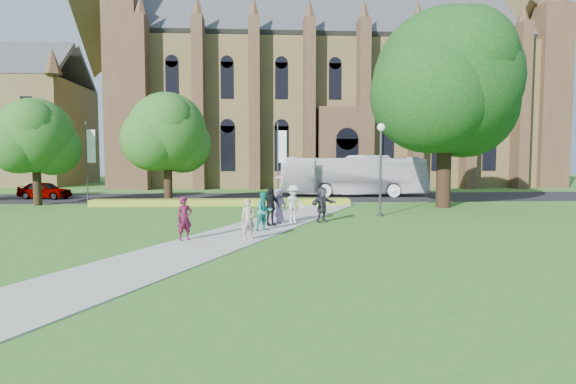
{
  "coord_description": "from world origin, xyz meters",
  "views": [
    {
      "loc": [
        0.82,
        -18.48,
        3.15
      ],
      "look_at": [
        2.1,
        3.64,
        1.6
      ],
      "focal_mm": 28.0,
      "sensor_mm": 36.0,
      "label": 1
    }
  ],
  "objects": [
    {
      "name": "ground",
      "position": [
        0.0,
        0.0,
        0.0
      ],
      "size": [
        160.0,
        160.0,
        0.0
      ],
      "primitive_type": "plane",
      "color": "#306E21",
      "rests_on": "ground"
    },
    {
      "name": "road",
      "position": [
        0.0,
        20.0,
        0.01
      ],
      "size": [
        160.0,
        10.0,
        0.02
      ],
      "primitive_type": "cube",
      "color": "black",
      "rests_on": "ground"
    },
    {
      "name": "footpath",
      "position": [
        0.0,
        1.0,
        0.02
      ],
      "size": [
        15.58,
        28.54,
        0.04
      ],
      "primitive_type": "cube",
      "rotation": [
        0.0,
        0.0,
        -0.44
      ],
      "color": "#B2B2A8",
      "rests_on": "ground"
    },
    {
      "name": "flower_hedge",
      "position": [
        -2.0,
        13.2,
        0.23
      ],
      "size": [
        18.0,
        1.4,
        0.45
      ],
      "primitive_type": "cube",
      "color": "gold",
      "rests_on": "ground"
    },
    {
      "name": "cathedral",
      "position": [
        10.0,
        39.73,
        12.98
      ],
      "size": [
        52.6,
        18.25,
        28.0
      ],
      "color": "brown",
      "rests_on": "ground"
    },
    {
      "name": "streetlamp",
      "position": [
        7.5,
        6.5,
        3.3
      ],
      "size": [
        0.44,
        0.44,
        5.24
      ],
      "color": "#38383D",
      "rests_on": "ground"
    },
    {
      "name": "large_tree",
      "position": [
        13.0,
        11.0,
        8.37
      ],
      "size": [
        9.6,
        9.6,
        13.2
      ],
      "color": "#332114",
      "rests_on": "ground"
    },
    {
      "name": "street_tree_0",
      "position": [
        -15.0,
        14.0,
        4.87
      ],
      "size": [
        5.2,
        5.2,
        7.5
      ],
      "color": "#332114",
      "rests_on": "ground"
    },
    {
      "name": "street_tree_1",
      "position": [
        -6.0,
        14.5,
        5.22
      ],
      "size": [
        5.6,
        5.6,
        8.05
      ],
      "color": "#332114",
      "rests_on": "ground"
    },
    {
      "name": "banner_pole_0",
      "position": [
        2.11,
        15.2,
        3.39
      ],
      "size": [
        0.7,
        0.1,
        6.0
      ],
      "color": "#38383D",
      "rests_on": "ground"
    },
    {
      "name": "banner_pole_1",
      "position": [
        -11.89,
        15.2,
        3.39
      ],
      "size": [
        0.7,
        0.1,
        6.0
      ],
      "color": "#38383D",
      "rests_on": "ground"
    },
    {
      "name": "tour_coach",
      "position": [
        8.82,
        20.87,
        1.82
      ],
      "size": [
        13.09,
        3.99,
        3.59
      ],
      "primitive_type": "imported",
      "rotation": [
        0.0,
        0.0,
        1.49
      ],
      "color": "silver",
      "rests_on": "road"
    },
    {
      "name": "car_0",
      "position": [
        -17.01,
        19.33,
        0.74
      ],
      "size": [
        4.46,
        2.51,
        1.43
      ],
      "primitive_type": "imported",
      "rotation": [
        0.0,
        0.0,
        1.37
      ],
      "color": "gray",
      "rests_on": "road"
    },
    {
      "name": "pedestrian_0",
      "position": [
        -2.22,
        -0.87,
        0.89
      ],
      "size": [
        0.74,
        0.68,
        1.71
      ],
      "primitive_type": "imported",
      "rotation": [
        0.0,
        0.0,
        0.56
      ],
      "color": "#4D112A",
      "rests_on": "footpath"
    },
    {
      "name": "pedestrian_1",
      "position": [
        0.91,
        1.36,
        0.89
      ],
      "size": [
        1.05,
        0.99,
        1.71
      ],
      "primitive_type": "imported",
      "rotation": [
        0.0,
        0.0,
        0.57
      ],
      "color": "#198077",
      "rests_on": "footpath"
    },
    {
      "name": "pedestrian_2",
      "position": [
        2.38,
        3.88,
        0.98
      ],
      "size": [
        1.4,
        1.14,
        1.89
      ],
      "primitive_type": "imported",
      "rotation": [
        0.0,
        0.0,
        0.42
      ],
      "color": "beige",
      "rests_on": "footpath"
    },
    {
      "name": "pedestrian_3",
      "position": [
        1.21,
        2.9,
        0.96
      ],
      "size": [
        1.16,
        0.94,
        1.84
      ],
      "primitive_type": "imported",
      "rotation": [
        0.0,
        0.0,
        0.53
      ],
      "color": "black",
      "rests_on": "footpath"
    },
    {
      "name": "pedestrian_4",
      "position": [
        1.61,
        3.73,
        0.9
      ],
      "size": [
        0.95,
        0.74,
        1.72
      ],
      "primitive_type": "imported",
      "rotation": [
        0.0,
        0.0,
        0.25
      ],
      "color": "gray",
      "rests_on": "footpath"
    },
    {
      "name": "pedestrian_5",
      "position": [
        3.88,
        4.17,
        0.94
      ],
      "size": [
        1.65,
        1.41,
        1.79
      ],
      "primitive_type": "imported",
      "rotation": [
        0.0,
        0.0,
        0.64
      ],
      "color": "#2D2B34",
      "rests_on": "footpath"
    },
    {
      "name": "pedestrian_6",
      "position": [
        0.27,
        -0.97,
        0.85
      ],
      "size": [
        0.69,
        0.58,
        1.62
      ],
      "primitive_type": "imported",
      "rotation": [
        0.0,
        0.0,
        0.39
      ],
      "color": "#A6918A",
      "rests_on": "footpath"
    },
    {
      "name": "parasol",
      "position": [
        1.79,
        3.83,
        2.05
      ],
      "size": [
        0.81,
        0.81,
        0.59
      ],
      "primitive_type": "imported",
      "rotation": [
        0.0,
        0.0,
        -0.23
      ],
      "color": "#D4959A",
      "rests_on": "pedestrian_4"
    }
  ]
}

